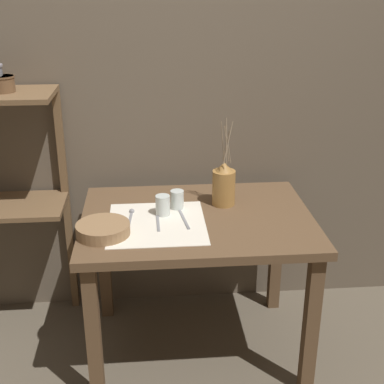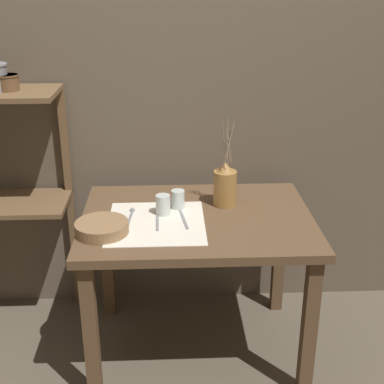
{
  "view_description": "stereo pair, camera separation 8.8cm",
  "coord_description": "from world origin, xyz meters",
  "views": [
    {
      "loc": [
        -0.21,
        -2.21,
        1.77
      ],
      "look_at": [
        -0.02,
        0.0,
        0.86
      ],
      "focal_mm": 50.0,
      "sensor_mm": 36.0,
      "label": 1
    },
    {
      "loc": [
        -0.12,
        -2.21,
        1.77
      ],
      "look_at": [
        -0.02,
        0.0,
        0.86
      ],
      "focal_mm": 50.0,
      "sensor_mm": 36.0,
      "label": 2
    }
  ],
  "objects": [
    {
      "name": "wooden_shelf_unit",
      "position": [
        -0.92,
        0.32,
        0.88
      ],
      "size": [
        0.56,
        0.34,
        1.26
      ],
      "color": "brown",
      "rests_on": "ground_plane"
    },
    {
      "name": "stone_wall_back",
      "position": [
        0.0,
        0.5,
        1.2
      ],
      "size": [
        7.0,
        0.06,
        2.4
      ],
      "color": "brown",
      "rests_on": "ground_plane"
    },
    {
      "name": "pitcher_with_flowers",
      "position": [
        0.14,
        0.13,
        0.83
      ],
      "size": [
        0.11,
        0.11,
        0.42
      ],
      "color": "olive",
      "rests_on": "wooden_table"
    },
    {
      "name": "wooden_table",
      "position": [
        0.0,
        0.0,
        0.63
      ],
      "size": [
        1.05,
        0.78,
        0.74
      ],
      "color": "brown",
      "rests_on": "ground_plane"
    },
    {
      "name": "glass_tumbler_far",
      "position": [
        -0.09,
        0.09,
        0.78
      ],
      "size": [
        0.06,
        0.06,
        0.09
      ],
      "color": "silver",
      "rests_on": "wooden_table"
    },
    {
      "name": "ground_plane",
      "position": [
        0.0,
        0.0,
        0.0
      ],
      "size": [
        12.0,
        12.0,
        0.0
      ],
      "primitive_type": "plane",
      "color": "brown"
    },
    {
      "name": "metal_pot_small",
      "position": [
        -0.86,
        0.28,
        1.3
      ],
      "size": [
        0.11,
        0.11,
        0.07
      ],
      "color": "brown",
      "rests_on": "wooden_shelf_unit"
    },
    {
      "name": "fork_outer",
      "position": [
        -0.18,
        -0.05,
        0.74
      ],
      "size": [
        0.01,
        0.2,
        0.0
      ],
      "color": "gray",
      "rests_on": "wooden_table"
    },
    {
      "name": "fork_inner",
      "position": [
        -0.06,
        -0.04,
        0.74
      ],
      "size": [
        0.04,
        0.2,
        0.0
      ],
      "color": "gray",
      "rests_on": "wooden_table"
    },
    {
      "name": "glass_tumbler_near",
      "position": [
        -0.16,
        0.02,
        0.78
      ],
      "size": [
        0.07,
        0.07,
        0.09
      ],
      "color": "silver",
      "rests_on": "wooden_table"
    },
    {
      "name": "linen_cloth",
      "position": [
        -0.19,
        -0.06,
        0.74
      ],
      "size": [
        0.43,
        0.45,
        0.0
      ],
      "color": "silver",
      "rests_on": "wooden_table"
    },
    {
      "name": "wooden_bowl",
      "position": [
        -0.41,
        -0.15,
        0.76
      ],
      "size": [
        0.23,
        0.23,
        0.05
      ],
      "color": "#8E6B47",
      "rests_on": "wooden_table"
    },
    {
      "name": "spoon_inner",
      "position": [
        -0.3,
        0.02,
        0.74
      ],
      "size": [
        0.03,
        0.22,
        0.02
      ],
      "color": "gray",
      "rests_on": "wooden_table"
    }
  ]
}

